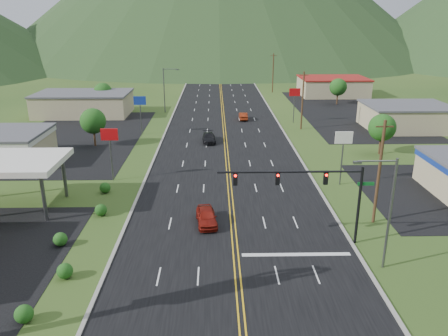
{
  "coord_description": "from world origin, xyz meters",
  "views": [
    {
      "loc": [
        -1.64,
        -19.65,
        18.59
      ],
      "look_at": [
        -0.78,
        21.17,
        4.5
      ],
      "focal_mm": 35.0,
      "sensor_mm": 36.0,
      "label": 1
    }
  ],
  "objects_px": {
    "streetlight_west": "(166,87)",
    "streetlight_east": "(387,207)",
    "car_red_far": "(243,116)",
    "gas_canopy": "(11,163)",
    "car_red_near": "(207,217)",
    "car_dark_mid": "(209,138)",
    "traffic_signal": "(313,186)"
  },
  "relations": [
    {
      "from": "streetlight_east",
      "to": "car_dark_mid",
      "type": "xyz_separation_m",
      "value": [
        -13.78,
        36.71,
        -4.48
      ]
    },
    {
      "from": "gas_canopy",
      "to": "car_dark_mid",
      "type": "relative_size",
      "value": 2.08
    },
    {
      "from": "car_red_near",
      "to": "car_red_far",
      "type": "xyz_separation_m",
      "value": [
        6.28,
        44.76,
        -0.06
      ]
    },
    {
      "from": "streetlight_east",
      "to": "streetlight_west",
      "type": "height_order",
      "value": "same"
    },
    {
      "from": "car_red_near",
      "to": "car_red_far",
      "type": "distance_m",
      "value": 45.2
    },
    {
      "from": "streetlight_west",
      "to": "streetlight_east",
      "type": "bearing_deg",
      "value": -69.14
    },
    {
      "from": "car_red_far",
      "to": "streetlight_west",
      "type": "bearing_deg",
      "value": -26.15
    },
    {
      "from": "streetlight_east",
      "to": "car_red_near",
      "type": "xyz_separation_m",
      "value": [
        -13.69,
        7.84,
        -4.42
      ]
    },
    {
      "from": "car_red_near",
      "to": "car_dark_mid",
      "type": "bearing_deg",
      "value": 83.42
    },
    {
      "from": "streetlight_west",
      "to": "car_red_far",
      "type": "height_order",
      "value": "streetlight_west"
    },
    {
      "from": "traffic_signal",
      "to": "gas_canopy",
      "type": "xyz_separation_m",
      "value": [
        -28.48,
        8.0,
        -0.46
      ]
    },
    {
      "from": "traffic_signal",
      "to": "car_red_far",
      "type": "bearing_deg",
      "value": 93.19
    },
    {
      "from": "gas_canopy",
      "to": "car_red_far",
      "type": "xyz_separation_m",
      "value": [
        25.77,
        40.6,
        -4.17
      ]
    },
    {
      "from": "car_dark_mid",
      "to": "car_red_far",
      "type": "distance_m",
      "value": 17.13
    },
    {
      "from": "car_dark_mid",
      "to": "car_red_near",
      "type": "bearing_deg",
      "value": -94.33
    },
    {
      "from": "streetlight_east",
      "to": "car_red_far",
      "type": "distance_m",
      "value": 53.31
    },
    {
      "from": "streetlight_west",
      "to": "car_dark_mid",
      "type": "relative_size",
      "value": 1.87
    },
    {
      "from": "gas_canopy",
      "to": "car_dark_mid",
      "type": "height_order",
      "value": "gas_canopy"
    },
    {
      "from": "traffic_signal",
      "to": "car_dark_mid",
      "type": "height_order",
      "value": "traffic_signal"
    },
    {
      "from": "streetlight_west",
      "to": "gas_canopy",
      "type": "bearing_deg",
      "value": -102.13
    },
    {
      "from": "streetlight_west",
      "to": "car_red_near",
      "type": "relative_size",
      "value": 2.01
    },
    {
      "from": "gas_canopy",
      "to": "car_red_near",
      "type": "xyz_separation_m",
      "value": [
        19.49,
        -4.16,
        -4.11
      ]
    },
    {
      "from": "streetlight_east",
      "to": "gas_canopy",
      "type": "distance_m",
      "value": 35.28
    },
    {
      "from": "streetlight_west",
      "to": "car_dark_mid",
      "type": "height_order",
      "value": "streetlight_west"
    },
    {
      "from": "traffic_signal",
      "to": "car_red_near",
      "type": "xyz_separation_m",
      "value": [
        -8.99,
        3.85,
        -4.57
      ]
    },
    {
      "from": "traffic_signal",
      "to": "car_red_far",
      "type": "relative_size",
      "value": 3.08
    },
    {
      "from": "gas_canopy",
      "to": "streetlight_east",
      "type": "bearing_deg",
      "value": -19.88
    },
    {
      "from": "car_red_near",
      "to": "car_dark_mid",
      "type": "relative_size",
      "value": 0.93
    },
    {
      "from": "streetlight_west",
      "to": "car_dark_mid",
      "type": "bearing_deg",
      "value": -68.71
    },
    {
      "from": "streetlight_west",
      "to": "car_red_near",
      "type": "xyz_separation_m",
      "value": [
        9.17,
        -52.16,
        -4.42
      ]
    },
    {
      "from": "streetlight_west",
      "to": "traffic_signal",
      "type": "bearing_deg",
      "value": -72.03
    },
    {
      "from": "streetlight_east",
      "to": "gas_canopy",
      "type": "height_order",
      "value": "streetlight_east"
    }
  ]
}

